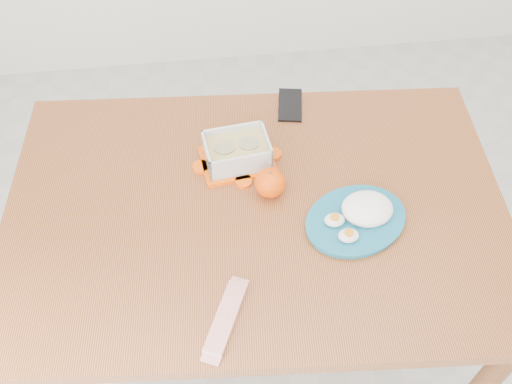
{
  "coord_description": "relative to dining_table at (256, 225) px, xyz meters",
  "views": [
    {
      "loc": [
        -0.3,
        -0.75,
        1.94
      ],
      "look_at": [
        -0.19,
        0.16,
        0.81
      ],
      "focal_mm": 40.0,
      "sensor_mm": 36.0,
      "label": 1
    }
  ],
  "objects": [
    {
      "name": "ground",
      "position": [
        0.19,
        -0.16,
        -0.66
      ],
      "size": [
        3.5,
        3.5,
        0.0
      ],
      "primitive_type": "plane",
      "color": "#B7B7B2",
      "rests_on": "ground"
    },
    {
      "name": "orange_fruit",
      "position": [
        0.04,
        0.04,
        0.13
      ],
      "size": [
        0.08,
        0.08,
        0.08
      ],
      "primitive_type": "sphere",
      "color": "#F15004",
      "rests_on": "dining_table"
    },
    {
      "name": "dining_table",
      "position": [
        0.0,
        0.0,
        0.0
      ],
      "size": [
        1.38,
        0.98,
        0.75
      ],
      "rotation": [
        0.0,
        0.0,
        -0.07
      ],
      "color": "#A0542D",
      "rests_on": "ground"
    },
    {
      "name": "food_container",
      "position": [
        -0.03,
        0.16,
        0.13
      ],
      "size": [
        0.21,
        0.17,
        0.08
      ],
      "rotation": [
        0.0,
        0.0,
        0.12
      ],
      "color": "#FF5707",
      "rests_on": "dining_table"
    },
    {
      "name": "candy_bar",
      "position": [
        -0.11,
        -0.31,
        0.1
      ],
      "size": [
        0.12,
        0.18,
        0.02
      ],
      "primitive_type": "cube",
      "rotation": [
        0.0,
        0.0,
        1.15
      ],
      "color": "red",
      "rests_on": "dining_table"
    },
    {
      "name": "rice_plate",
      "position": [
        0.26,
        -0.08,
        0.11
      ],
      "size": [
        0.34,
        0.34,
        0.07
      ],
      "rotation": [
        0.0,
        0.0,
        0.36
      ],
      "color": "#186684",
      "rests_on": "dining_table"
    },
    {
      "name": "smartphone",
      "position": [
        0.15,
        0.37,
        0.09
      ],
      "size": [
        0.09,
        0.15,
        0.01
      ],
      "primitive_type": "cube",
      "rotation": [
        0.0,
        0.0,
        -0.17
      ],
      "color": "black",
      "rests_on": "dining_table"
    }
  ]
}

